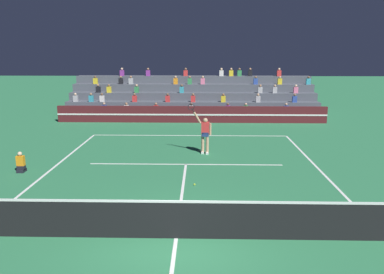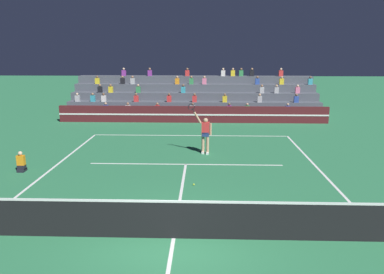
% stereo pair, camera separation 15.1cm
% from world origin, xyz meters
% --- Properties ---
extents(ground_plane, '(120.00, 120.00, 0.00)m').
position_xyz_m(ground_plane, '(0.00, 0.00, 0.00)').
color(ground_plane, '#2D7A4C').
extents(court_lines, '(11.10, 23.90, 0.01)m').
position_xyz_m(court_lines, '(0.00, 0.00, 0.00)').
color(court_lines, white).
rests_on(court_lines, ground).
extents(tennis_net, '(12.00, 0.10, 1.10)m').
position_xyz_m(tennis_net, '(0.00, 0.00, 0.54)').
color(tennis_net, black).
rests_on(tennis_net, ground).
extents(sponsor_banner_wall, '(18.00, 0.26, 1.10)m').
position_xyz_m(sponsor_banner_wall, '(0.00, 15.80, 0.55)').
color(sponsor_banner_wall, '#51191E').
rests_on(sponsor_banner_wall, ground).
extents(bleacher_stand, '(18.30, 4.75, 3.38)m').
position_xyz_m(bleacher_stand, '(-0.00, 19.60, 1.02)').
color(bleacher_stand, '#4C515B').
rests_on(bleacher_stand, ground).
extents(ball_kid_courtside, '(0.30, 0.36, 0.84)m').
position_xyz_m(ball_kid_courtside, '(-6.57, 5.26, 0.33)').
color(ball_kid_courtside, black).
rests_on(ball_kid_courtside, ground).
extents(tennis_player, '(1.16, 0.36, 2.43)m').
position_xyz_m(tennis_player, '(0.82, 8.15, 0.99)').
color(tennis_player, tan).
rests_on(tennis_player, ground).
extents(tennis_ball, '(0.07, 0.07, 0.07)m').
position_xyz_m(tennis_ball, '(0.42, 3.91, 0.03)').
color(tennis_ball, '#C6DB33').
rests_on(tennis_ball, ground).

